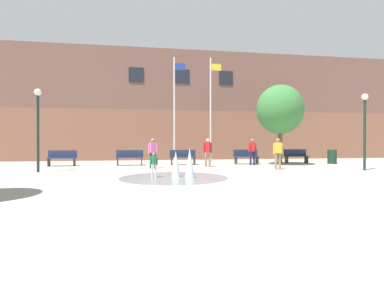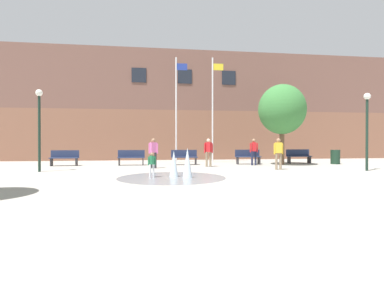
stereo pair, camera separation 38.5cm
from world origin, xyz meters
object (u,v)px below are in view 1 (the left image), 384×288
Objects in this scene: park_bench_far_right at (296,156)px; street_tree_near_building at (280,110)px; adult_in_red at (252,150)px; park_bench_under_left_flagpole at (130,157)px; lamp_post_right_lane at (365,120)px; park_bench_center at (183,157)px; adult_near_bench at (208,150)px; teen_by_trashcan at (278,151)px; lamp_post_left_lane at (38,118)px; park_bench_near_trashcan at (246,156)px; adult_watching at (153,151)px; park_bench_left_of_flagpoles at (62,158)px; child_in_fountain at (154,163)px; trash_can at (332,157)px; flagpole_left at (175,106)px; flagpole_right at (211,107)px.

street_tree_near_building is at bearing -146.77° from park_bench_far_right.
street_tree_near_building is at bearing -85.10° from adult_in_red.
park_bench_under_left_flagpole is 0.42× the size of lamp_post_right_lane.
adult_in_red is at bearing -162.00° from park_bench_far_right.
adult_near_bench is at bearing -52.89° from park_bench_center.
teen_by_trashcan is 1.00× the size of adult_near_bench.
street_tree_near_building reaches higher than park_bench_far_right.
park_bench_near_trashcan is at bearing 16.26° from lamp_post_left_lane.
park_bench_under_left_flagpole is 2.65m from adult_watching.
park_bench_left_of_flagpoles is 8.18m from child_in_fountain.
adult_in_red is at bearing -177.66° from trash_can.
adult_in_red is at bearing -86.44° from park_bench_near_trashcan.
park_bench_near_trashcan is 3.29m from adult_near_bench.
lamp_post_right_lane is at bearing -2.74° from teen_by_trashcan.
park_bench_left_of_flagpoles is at bearing 161.68° from lamp_post_right_lane.
adult_watching reaches higher than park_bench_under_left_flagpole.
park_bench_center is 1.01× the size of adult_near_bench.
park_bench_near_trashcan is at bearing 107.20° from teen_by_trashcan.
park_bench_near_trashcan is at bearing -0.83° from park_bench_under_left_flagpole.
park_bench_under_left_flagpole is 0.33× the size of street_tree_near_building.
adult_watching is 5.23m from flagpole_left.
lamp_post_right_lane reaches higher than adult_in_red.
flagpole_right reaches higher than adult_watching.
park_bench_center is 1.00× the size of park_bench_near_trashcan.
flagpole_right is at bearing 18.63° from park_bench_under_left_flagpole.
park_bench_far_right is 1.01× the size of adult_in_red.
street_tree_near_building reaches higher than park_bench_center.
park_bench_center is at bearing 149.65° from lamp_post_right_lane.
child_in_fountain is 0.20× the size of street_tree_near_building.
adult_in_red is (0.06, -0.93, 0.45)m from park_bench_near_trashcan.
park_bench_far_right is 0.42× the size of lamp_post_right_lane.
lamp_post_left_lane is (-9.44, -5.22, -1.29)m from flagpole_right.
teen_by_trashcan reaches higher than park_bench_near_trashcan.
flagpole_right is 1.85× the size of lamp_post_left_lane.
park_bench_left_of_flagpoles is 1.00× the size of park_bench_far_right.
teen_by_trashcan is at bearing 164.87° from lamp_post_right_lane.
park_bench_far_right is at bearing 164.95° from adult_watching.
street_tree_near_building is at bearing -8.61° from park_bench_center.
park_bench_under_left_flagpole is 7.39m from adult_in_red.
street_tree_near_building is (1.80, 0.04, 2.44)m from adult_in_red.
trash_can is at bearing -19.72° from flagpole_right.
adult_near_bench reaches higher than child_in_fountain.
lamp_post_right_lane is (11.62, -5.03, 2.01)m from park_bench_under_left_flagpole.
park_bench_far_right is 11.50m from child_in_fountain.
adult_in_red is at bearing 11.76° from lamp_post_left_lane.
teen_by_trashcan is at bearing -148.88° from trash_can.
park_bench_under_left_flagpole is at bearing 178.20° from park_bench_center.
adult_watching reaches higher than park_bench_center.
park_bench_left_of_flagpoles is at bearing 172.97° from teen_by_trashcan.
child_in_fountain is (-9.54, -6.41, 0.10)m from park_bench_far_right.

